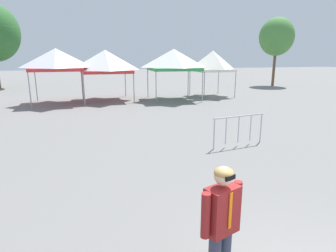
% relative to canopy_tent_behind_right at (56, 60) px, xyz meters
% --- Properties ---
extents(canopy_tent_behind_right, '(3.31, 3.31, 3.55)m').
position_rel_canopy_tent_behind_right_xyz_m(canopy_tent_behind_right, '(0.00, 0.00, 0.00)').
color(canopy_tent_behind_right, '#9E9EA3').
rests_on(canopy_tent_behind_right, ground).
extents(canopy_tent_far_left, '(3.49, 3.49, 3.49)m').
position_rel_canopy_tent_behind_right_xyz_m(canopy_tent_far_left, '(3.14, 0.58, -0.14)').
color(canopy_tent_far_left, '#9E9EA3').
rests_on(canopy_tent_far_left, ground).
extents(canopy_tent_right_of_center, '(3.55, 3.55, 3.56)m').
position_rel_canopy_tent_behind_right_xyz_m(canopy_tent_right_of_center, '(7.76, -0.55, -0.02)').
color(canopy_tent_right_of_center, '#9E9EA3').
rests_on(canopy_tent_right_of_center, ground).
extents(canopy_tent_behind_left, '(2.85, 2.85, 3.49)m').
position_rel_canopy_tent_behind_right_xyz_m(canopy_tent_behind_left, '(11.23, 0.43, -0.15)').
color(canopy_tent_behind_left, '#9E9EA3').
rests_on(canopy_tent_behind_left, ground).
extents(person_foreground, '(0.62, 0.36, 1.78)m').
position_rel_canopy_tent_behind_right_xyz_m(person_foreground, '(2.98, -17.26, -1.81)').
color(person_foreground, '#33384C').
rests_on(person_foreground, ground).
extents(tree_behind_tents_right, '(3.52, 3.52, 6.99)m').
position_rel_canopy_tent_behind_right_xyz_m(tree_behind_tents_right, '(21.16, 6.20, 2.18)').
color(tree_behind_tents_right, brown).
rests_on(tree_behind_tents_right, ground).
extents(crowd_barrier_by_lift, '(2.09, 0.33, 1.08)m').
position_rel_canopy_tent_behind_right_xyz_m(crowd_barrier_by_lift, '(6.54, -11.64, -2.09)').
color(crowd_barrier_by_lift, '#B7BABF').
rests_on(crowd_barrier_by_lift, ground).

